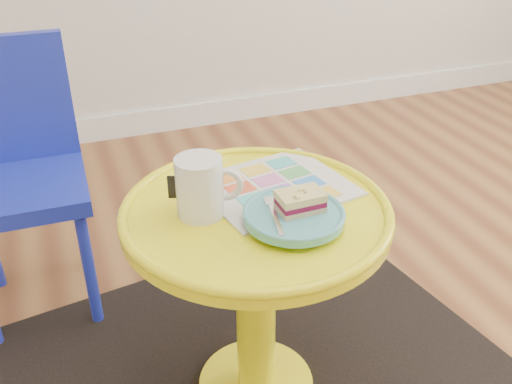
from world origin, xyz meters
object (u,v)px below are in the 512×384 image
object	(u,v)px
side_table	(256,266)
mug	(201,185)
chair	(18,163)
newspaper	(275,187)
plate	(294,216)

from	to	relation	value
side_table	mug	distance (m)	0.25
chair	newspaper	xyz separation A→B (m)	(0.55, -0.53, 0.09)
plate	side_table	bearing A→B (deg)	120.34
side_table	chair	size ratio (longest dim) A/B	0.73
mug	newspaper	bearing A→B (deg)	35.35
chair	plate	size ratio (longest dim) A/B	3.85
plate	mug	bearing A→B (deg)	146.95
plate	newspaper	bearing A→B (deg)	81.78
chair	newspaper	world-z (taller)	chair
mug	plate	distance (m)	0.20
mug	plate	bearing A→B (deg)	-12.29
newspaper	plate	world-z (taller)	plate
side_table	mug	xyz separation A→B (m)	(-0.11, 0.02, 0.22)
chair	plate	xyz separation A→B (m)	(0.53, -0.68, 0.11)
side_table	mug	world-z (taller)	mug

